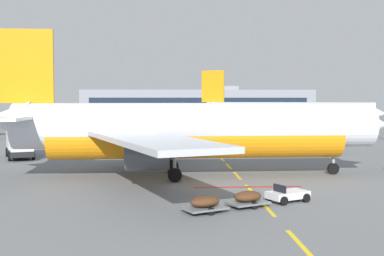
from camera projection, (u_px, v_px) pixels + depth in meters
The scene contains 7 objects.
apron_paint_markings at pixel (225, 162), 49.89m from camera, with size 8.00×93.77×0.01m.
airliner_foreground at pixel (190, 130), 40.36m from camera, with size 34.74×34.62×12.20m.
airliner_far_center at pixel (283, 115), 85.11m from camera, with size 33.03×31.49×11.99m.
catering_truck at pixel (313, 139), 58.60m from camera, with size 4.91×7.38×3.14m.
ground_power_truck at pixel (19, 143), 53.21m from camera, with size 4.79×7.39×3.14m.
baggage_train at pixel (248, 198), 28.76m from camera, with size 8.35×5.15×1.14m.
terminal_satellite at pixel (197, 104), 174.66m from camera, with size 80.36×25.57×11.64m.
Camera 1 is at (12.12, -12.88, 6.42)m, focal length 44.80 mm.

